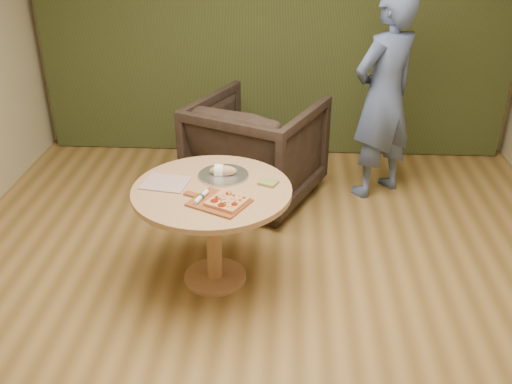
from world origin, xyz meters
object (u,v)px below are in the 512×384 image
object	(u,v)px
pedestal_table	(213,206)
bread_roll	(222,171)
flatbread_pizza	(227,201)
cutlery_roll	(201,197)
armchair	(257,145)
person_standing	(384,97)
pizza_paddle	(218,202)
serving_tray	(223,175)

from	to	relation	value
pedestal_table	bread_roll	bearing A→B (deg)	75.03
pedestal_table	flatbread_pizza	bearing A→B (deg)	-60.38
cutlery_roll	armchair	size ratio (longest dim) A/B	0.19
flatbread_pizza	bread_roll	distance (m)	0.42
pedestal_table	person_standing	bearing A→B (deg)	47.71
pizza_paddle	person_standing	distance (m)	2.12
pedestal_table	pizza_paddle	world-z (taller)	pizza_paddle
person_standing	armchair	bearing A→B (deg)	-29.11
person_standing	serving_tray	bearing A→B (deg)	7.37
cutlery_roll	pedestal_table	bearing A→B (deg)	94.57
pizza_paddle	person_standing	xyz separation A→B (m)	(1.27, 1.68, 0.18)
pedestal_table	bread_roll	world-z (taller)	bread_roll
serving_tray	bread_roll	distance (m)	0.04
flatbread_pizza	armchair	xyz separation A→B (m)	(0.10, 1.53, -0.26)
serving_tray	flatbread_pizza	bearing A→B (deg)	-80.38
serving_tray	bread_roll	bearing A→B (deg)	180.00
pedestal_table	armchair	distance (m)	1.33
flatbread_pizza	cutlery_roll	bearing A→B (deg)	164.86
pizza_paddle	armchair	world-z (taller)	armchair
bread_roll	flatbread_pizza	bearing A→B (deg)	-79.19
serving_tray	person_standing	size ratio (longest dim) A/B	0.19
serving_tray	armchair	size ratio (longest dim) A/B	0.34
serving_tray	person_standing	world-z (taller)	person_standing
flatbread_pizza	serving_tray	world-z (taller)	flatbread_pizza
pedestal_table	cutlery_roll	world-z (taller)	cutlery_roll
person_standing	pizza_paddle	bearing A→B (deg)	15.12
pizza_paddle	cutlery_roll	xyz separation A→B (m)	(-0.11, 0.03, 0.02)
pizza_paddle	flatbread_pizza	world-z (taller)	flatbread_pizza
bread_roll	armchair	bearing A→B (deg)	80.88
cutlery_roll	person_standing	size ratio (longest dim) A/B	0.10
serving_tray	person_standing	distance (m)	1.82
armchair	serving_tray	bearing A→B (deg)	106.21
armchair	cutlery_roll	bearing A→B (deg)	104.44
pizza_paddle	flatbread_pizza	xyz separation A→B (m)	(0.06, -0.02, 0.02)
pizza_paddle	person_standing	world-z (taller)	person_standing
person_standing	cutlery_roll	bearing A→B (deg)	12.32
pizza_paddle	bread_roll	bearing A→B (deg)	119.41
bread_roll	armchair	distance (m)	1.16
bread_roll	serving_tray	bearing A→B (deg)	0.00
pedestal_table	cutlery_roll	xyz separation A→B (m)	(-0.04, -0.18, 0.17)
pedestal_table	pizza_paddle	xyz separation A→B (m)	(0.07, -0.21, 0.15)
flatbread_pizza	armchair	size ratio (longest dim) A/B	0.28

